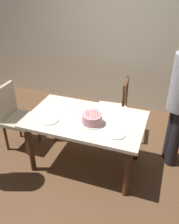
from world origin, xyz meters
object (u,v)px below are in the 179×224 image
plate_far_side (86,109)px  birthday_cake (92,119)px  plate_near_guest (116,134)px  dining_table (86,125)px  plate_near_celebrant (49,120)px  chair_spindle_back (113,110)px  chair_upholstered (14,114)px

plate_far_side → birthday_cake: bearing=-56.7°
birthday_cake → plate_near_guest: bearing=-19.6°
dining_table → birthday_cake: bearing=-36.5°
dining_table → plate_near_celebrant: plate_near_celebrant is taller
plate_near_celebrant → plate_near_guest: size_ratio=1.00×
plate_near_guest → chair_spindle_back: bearing=106.4°
plate_near_guest → chair_upholstered: (-1.54, 0.26, -0.21)m
plate_far_side → chair_spindle_back: chair_spindle_back is taller
dining_table → chair_spindle_back: bearing=78.8°
plate_far_side → plate_near_guest: same height
plate_near_celebrant → chair_spindle_back: 1.13m
dining_table → plate_near_celebrant: bearing=-153.6°
plate_near_guest → chair_spindle_back: size_ratio=0.23×
plate_near_guest → chair_spindle_back: chair_spindle_back is taller
birthday_cake → plate_near_celebrant: birthday_cake is taller
plate_near_guest → chair_upholstered: size_ratio=0.23×
chair_spindle_back → chair_upholstered: (-1.26, -0.69, 0.07)m
plate_near_celebrant → birthday_cake: bearing=12.7°
dining_table → plate_far_side: size_ratio=6.52×
birthday_cake → chair_spindle_back: chair_spindle_back is taller
chair_spindle_back → birthday_cake: bearing=-92.6°
chair_spindle_back → dining_table: bearing=-101.2°
chair_spindle_back → chair_upholstered: bearing=-151.2°
birthday_cake → chair_upholstered: (-1.22, 0.15, -0.26)m
chair_spindle_back → chair_upholstered: 1.44m
dining_table → chair_spindle_back: 0.79m
plate_near_celebrant → plate_far_side: size_ratio=1.00×
plate_near_guest → birthday_cake: bearing=160.4°
birthday_cake → plate_near_guest: (0.32, -0.11, -0.05)m
chair_spindle_back → chair_upholstered: size_ratio=1.00×
plate_near_celebrant → chair_spindle_back: bearing=60.3°
plate_near_guest → plate_far_side: bearing=142.0°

